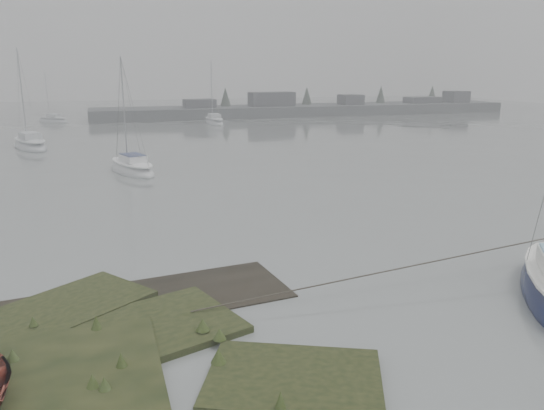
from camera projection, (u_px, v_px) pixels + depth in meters
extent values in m
plane|color=slate|center=(142.00, 157.00, 38.67)|extent=(160.00, 160.00, 0.00)
cube|color=#4C4F51|center=(309.00, 111.00, 75.82)|extent=(60.00, 8.00, 1.60)
cube|color=#424247|center=(200.00, 108.00, 69.90)|extent=(4.00, 3.00, 2.20)
cube|color=#424247|center=(271.00, 103.00, 72.80)|extent=(6.00, 3.00, 3.00)
cube|color=#424247|center=(350.00, 103.00, 76.47)|extent=(3.00, 3.00, 2.50)
cube|color=#424247|center=(422.00, 104.00, 80.13)|extent=(5.00, 3.00, 2.00)
cube|color=#424247|center=(456.00, 100.00, 81.84)|extent=(3.00, 3.00, 2.80)
cone|color=#384238|center=(225.00, 100.00, 72.75)|extent=(2.00, 2.00, 3.50)
cone|color=#384238|center=(307.00, 99.00, 76.35)|extent=(2.00, 2.00, 3.50)
cone|color=#384238|center=(381.00, 98.00, 79.95)|extent=(2.00, 2.00, 3.50)
cone|color=#384238|center=(432.00, 97.00, 82.66)|extent=(2.00, 2.00, 3.50)
ellipsoid|color=silver|center=(132.00, 171.00, 32.95)|extent=(3.39, 5.64, 1.30)
ellipsoid|color=white|center=(132.00, 163.00, 32.82)|extent=(2.83, 4.88, 0.37)
cube|color=white|center=(133.00, 158.00, 32.56)|extent=(1.68, 2.11, 0.38)
cube|color=#19224F|center=(133.00, 155.00, 32.51)|extent=(1.56, 1.94, 0.06)
cylinder|color=#939399|center=(124.00, 108.00, 32.54)|extent=(0.08, 0.08, 6.13)
cylinder|color=#939399|center=(134.00, 155.00, 32.39)|extent=(0.75, 2.05, 0.07)
ellipsoid|color=#AEB3B9|center=(31.00, 147.00, 43.04)|extent=(3.99, 6.36, 1.47)
ellipsoid|color=silver|center=(30.00, 140.00, 42.89)|extent=(3.34, 5.49, 0.41)
cube|color=silver|center=(30.00, 136.00, 42.61)|extent=(1.94, 2.40, 0.43)
cube|color=#ADB2B8|center=(30.00, 133.00, 42.55)|extent=(1.80, 2.21, 0.07)
cylinder|color=#939399|center=(22.00, 92.00, 42.56)|extent=(0.10, 0.10, 6.91)
cylinder|color=#939399|center=(30.00, 133.00, 42.42)|extent=(0.92, 2.29, 0.08)
ellipsoid|color=#B4B8BF|center=(214.00, 123.00, 62.92)|extent=(2.05, 5.65, 1.35)
ellipsoid|color=silver|center=(214.00, 119.00, 62.78)|extent=(1.66, 4.92, 0.38)
cube|color=silver|center=(214.00, 116.00, 62.48)|extent=(1.27, 1.96, 0.40)
cube|color=#ACB1B7|center=(214.00, 114.00, 62.43)|extent=(1.18, 1.80, 0.06)
cylinder|color=#939399|center=(212.00, 88.00, 62.58)|extent=(0.09, 0.09, 6.38)
cylinder|color=#939399|center=(215.00, 114.00, 62.28)|extent=(0.16, 2.23, 0.07)
ellipsoid|color=silver|center=(53.00, 122.00, 65.03)|extent=(4.33, 4.25, 1.11)
ellipsoid|color=silver|center=(53.00, 118.00, 64.92)|extent=(3.70, 3.62, 0.31)
cube|color=silver|center=(54.00, 116.00, 64.77)|extent=(1.81, 1.79, 0.33)
cube|color=silver|center=(54.00, 114.00, 64.72)|extent=(1.67, 1.65, 0.05)
cylinder|color=#939399|center=(47.00, 94.00, 64.47)|extent=(0.07, 0.07, 5.22)
cylinder|color=#939399|center=(54.00, 114.00, 64.67)|extent=(1.36, 1.31, 0.06)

